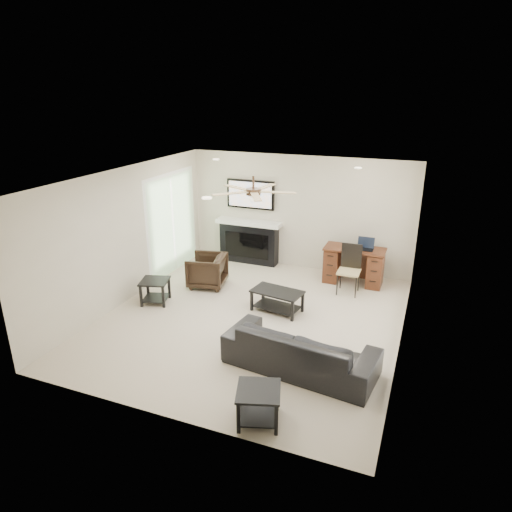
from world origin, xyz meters
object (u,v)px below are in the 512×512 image
object	(u,v)px
coffee_table	(277,301)
armchair	(207,271)
fireplace_unit	(249,223)
sofa	(300,349)
desk	(354,266)

from	to	relation	value
coffee_table	armchair	bearing A→B (deg)	170.71
fireplace_unit	armchair	bearing A→B (deg)	-99.68
sofa	desk	world-z (taller)	desk
fireplace_unit	sofa	bearing A→B (deg)	-57.96
sofa	armchair	world-z (taller)	armchair
armchair	fireplace_unit	bearing A→B (deg)	159.03
sofa	fireplace_unit	distance (m)	4.44
armchair	sofa	bearing A→B (deg)	39.12
armchair	coffee_table	size ratio (longest dim) A/B	0.81
sofa	fireplace_unit	bearing A→B (deg)	-50.64
coffee_table	fireplace_unit	size ratio (longest dim) A/B	0.47
fireplace_unit	desk	xyz separation A→B (m)	(2.47, -0.32, -0.57)
armchair	fireplace_unit	world-z (taller)	fireplace_unit
armchair	coffee_table	bearing A→B (deg)	60.78
coffee_table	desk	xyz separation A→B (m)	(1.04, 1.80, 0.18)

